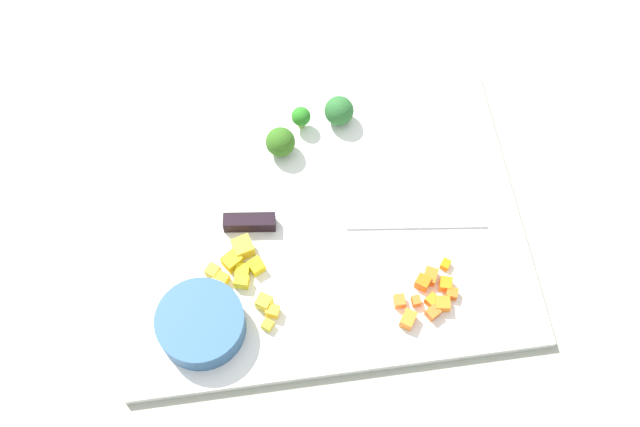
{
  "coord_description": "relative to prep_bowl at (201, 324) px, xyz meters",
  "views": [
    {
      "loc": [
        0.06,
        0.43,
        0.86
      ],
      "look_at": [
        0.0,
        0.0,
        0.02
      ],
      "focal_mm": 43.24,
      "sensor_mm": 36.0,
      "label": 1
    }
  ],
  "objects": [
    {
      "name": "broccoli_floret_2",
      "position": [
        -0.2,
        -0.26,
        0.0
      ],
      "size": [
        0.04,
        0.04,
        0.04
      ],
      "color": "#80BA63",
      "rests_on": "cutting_board"
    },
    {
      "name": "pepper_dice_8",
      "position": [
        -0.05,
        -0.05,
        -0.01
      ],
      "size": [
        0.02,
        0.02,
        0.02
      ],
      "primitive_type": "cube",
      "rotation": [
        0.0,
        0.0,
        1.28
      ],
      "color": "yellow",
      "rests_on": "cutting_board"
    },
    {
      "name": "carrot_dice_5",
      "position": [
        -0.28,
        0.01,
        -0.01
      ],
      "size": [
        0.02,
        0.02,
        0.01
      ],
      "primitive_type": "cube",
      "rotation": [
        0.0,
        0.0,
        3.01
      ],
      "color": "orange",
      "rests_on": "cutting_board"
    },
    {
      "name": "carrot_dice_10",
      "position": [
        -0.25,
        0.0,
        -0.01
      ],
      "size": [
        0.01,
        0.01,
        0.01
      ],
      "primitive_type": "cube",
      "rotation": [
        0.0,
        0.0,
        0.07
      ],
      "color": "orange",
      "rests_on": "cutting_board"
    },
    {
      "name": "carrot_dice_7",
      "position": [
        -0.27,
        -0.03,
        -0.01
      ],
      "size": [
        0.02,
        0.02,
        0.01
      ],
      "primitive_type": "cube",
      "rotation": [
        0.0,
        0.0,
        1.12
      ],
      "color": "orange",
      "rests_on": "cutting_board"
    },
    {
      "name": "pepper_dice_5",
      "position": [
        -0.07,
        -0.07,
        -0.01
      ],
      "size": [
        0.02,
        0.02,
        0.01
      ],
      "primitive_type": "cube",
      "rotation": [
        0.0,
        0.0,
        0.47
      ],
      "color": "yellow",
      "rests_on": "cutting_board"
    },
    {
      "name": "pepper_dice_9",
      "position": [
        -0.03,
        -0.05,
        -0.01
      ],
      "size": [
        0.02,
        0.02,
        0.01
      ],
      "primitive_type": "cube",
      "rotation": [
        0.0,
        0.0,
        2.52
      ],
      "color": "yellow",
      "rests_on": "cutting_board"
    },
    {
      "name": "broccoli_floret_1",
      "position": [
        -0.12,
        -0.23,
        0.0
      ],
      "size": [
        0.04,
        0.04,
        0.04
      ],
      "color": "#85AE5D",
      "rests_on": "cutting_board"
    },
    {
      "name": "carrot_dice_3",
      "position": [
        -0.27,
        0.0,
        -0.01
      ],
      "size": [
        0.02,
        0.02,
        0.01
      ],
      "primitive_type": "cube",
      "rotation": [
        0.0,
        0.0,
        0.65
      ],
      "color": "orange",
      "rests_on": "cutting_board"
    },
    {
      "name": "cutting_board",
      "position": [
        -0.15,
        -0.12,
        -0.02
      ],
      "size": [
        0.49,
        0.39,
        0.01
      ],
      "primitive_type": "cube",
      "color": "white",
      "rests_on": "ground_plane"
    },
    {
      "name": "carrot_dice_4",
      "position": [
        -0.29,
        -0.01,
        -0.01
      ],
      "size": [
        0.02,
        0.02,
        0.01
      ],
      "primitive_type": "cube",
      "rotation": [
        0.0,
        0.0,
        2.84
      ],
      "color": "orange",
      "rests_on": "cutting_board"
    },
    {
      "name": "carrot_dice_8",
      "position": [
        -0.27,
        0.02,
        -0.01
      ],
      "size": [
        0.02,
        0.02,
        0.01
      ],
      "primitive_type": "cube",
      "rotation": [
        0.0,
        0.0,
        0.54
      ],
      "color": "orange",
      "rests_on": "cutting_board"
    },
    {
      "name": "pepper_dice_3",
      "position": [
        -0.08,
        -0.01,
        -0.01
      ],
      "size": [
        0.02,
        0.02,
        0.01
      ],
      "primitive_type": "cube",
      "rotation": [
        0.0,
        0.0,
        2.78
      ],
      "color": "yellow",
      "rests_on": "cutting_board"
    },
    {
      "name": "carrot_dice_0",
      "position": [
        -0.23,
        0.0,
        -0.01
      ],
      "size": [
        0.01,
        0.01,
        0.01
      ],
      "primitive_type": "cube",
      "rotation": [
        0.0,
        0.0,
        3.13
      ],
      "color": "orange",
      "rests_on": "cutting_board"
    },
    {
      "name": "pepper_dice_7",
      "position": [
        -0.04,
        -0.08,
        -0.01
      ],
      "size": [
        0.03,
        0.03,
        0.02
      ],
      "primitive_type": "cube",
      "rotation": [
        0.0,
        0.0,
        0.6
      ],
      "color": "yellow",
      "rests_on": "cutting_board"
    },
    {
      "name": "carrot_dice_1",
      "position": [
        -0.29,
        -0.0,
        -0.01
      ],
      "size": [
        0.02,
        0.02,
        0.01
      ],
      "primitive_type": "cube",
      "rotation": [
        0.0,
        0.0,
        1.15
      ],
      "color": "orange",
      "rests_on": "cutting_board"
    },
    {
      "name": "pepper_dice_2",
      "position": [
        -0.02,
        -0.07,
        -0.01
      ],
      "size": [
        0.02,
        0.02,
        0.01
      ],
      "primitive_type": "cube",
      "rotation": [
        0.0,
        0.0,
        0.92
      ],
      "color": "yellow",
      "rests_on": "cutting_board"
    },
    {
      "name": "broccoli_floret_0",
      "position": [
        -0.15,
        -0.26,
        0.01
      ],
      "size": [
        0.03,
        0.03,
        0.03
      ],
      "color": "#86B555",
      "rests_on": "cutting_board"
    },
    {
      "name": "carrot_dice_9",
      "position": [
        -0.26,
        -0.02,
        -0.01
      ],
      "size": [
        0.02,
        0.02,
        0.02
      ],
      "primitive_type": "cube",
      "rotation": [
        0.0,
        0.0,
        2.48
      ],
      "color": "orange",
      "rests_on": "cutting_board"
    },
    {
      "name": "pepper_dice_6",
      "position": [
        -0.07,
        -0.02,
        -0.01
      ],
      "size": [
        0.02,
        0.02,
        0.02
      ],
      "primitive_type": "cube",
      "rotation": [
        0.0,
        0.0,
        2.56
      ],
      "color": "yellow",
      "rests_on": "cutting_board"
    },
    {
      "name": "carrot_dice_6",
      "position": [
        -0.29,
        -0.04,
        -0.01
      ],
      "size": [
        0.02,
        0.02,
        0.01
      ],
      "primitive_type": "cube",
      "rotation": [
        0.0,
        0.0,
        2.51
      ],
      "color": "orange",
      "rests_on": "cutting_board"
    },
    {
      "name": "pepper_dice_4",
      "position": [
        -0.07,
        0.01,
        -0.01
      ],
      "size": [
        0.02,
        0.02,
        0.01
      ],
      "primitive_type": "cube",
      "rotation": [
        0.0,
        0.0,
        2.52
      ],
      "color": "yellow",
      "rests_on": "cutting_board"
    },
    {
      "name": "chef_knife",
      "position": [
        -0.14,
        -0.12,
        -0.01
      ],
      "size": [
        0.32,
        0.06,
        0.02
      ],
      "rotation": [
        0.0,
        0.0,
        3.02
      ],
      "color": "silver",
      "rests_on": "cutting_board"
    },
    {
      "name": "ground_plane",
      "position": [
        -0.15,
        -0.12,
        -0.03
      ],
      "size": [
        4.0,
        4.0,
        0.0
      ],
      "primitive_type": "plane",
      "color": "#999C8A"
    },
    {
      "name": "pepper_dice_0",
      "position": [
        -0.06,
        -0.09,
        -0.01
      ],
      "size": [
        0.03,
        0.03,
        0.02
      ],
      "primitive_type": "cube",
      "rotation": [
        0.0,
        0.0,
        1.86
      ],
      "color": "yellow",
      "rests_on": "cutting_board"
    },
    {
      "name": "carrot_dice_2",
      "position": [
        -0.24,
        0.02,
        -0.01
      ],
      "size": [
        0.02,
        0.02,
        0.02
      ],
      "primitive_type": "cube",
      "rotation": [
        0.0,
        0.0,
        0.99
      ],
      "color": "orange",
      "rests_on": "cutting_board"
    },
    {
      "name": "prep_bowl",
      "position": [
        0.0,
        0.0,
        0.0
      ],
      "size": [
        0.1,
        0.1,
        0.03
      ],
      "primitive_type": "cylinder",
      "color": "#2F5A89",
      "rests_on": "cutting_board"
    },
    {
      "name": "pepper_dice_1",
      "position": [
        -0.05,
        -0.06,
        -0.01
      ],
      "size": [
        0.02,
        0.02,
        0.01
      ],
      "primitive_type": "cube",
      "rotation": [
        0.0,
        0.0,
        2.84
      ],
      "color": "yellow",
      "rests_on": "cutting_board"
    }
  ]
}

